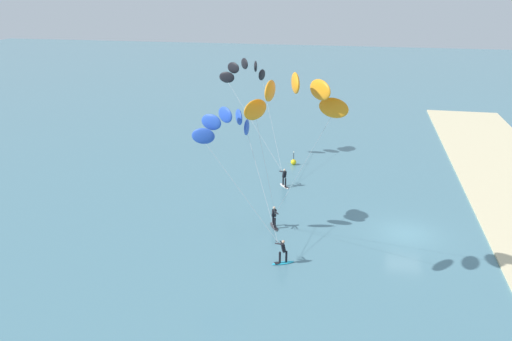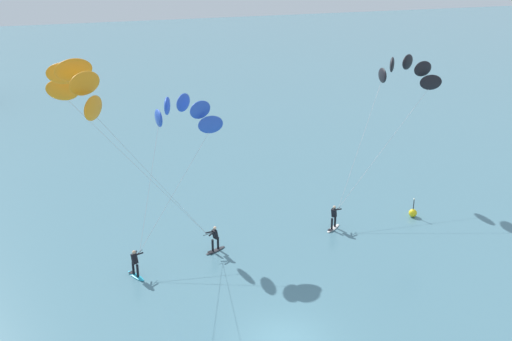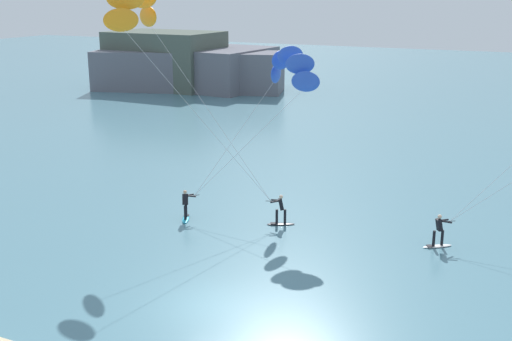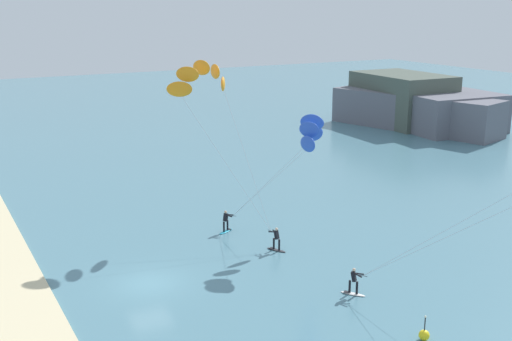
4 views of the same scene
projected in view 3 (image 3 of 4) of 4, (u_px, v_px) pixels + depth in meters
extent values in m
plane|color=slate|center=(207.00, 305.00, 25.53)|extent=(240.00, 240.00, 0.00)
ellipsoid|color=white|center=(437.00, 246.00, 31.29)|extent=(1.42, 1.19, 0.08)
cube|color=black|center=(430.00, 246.00, 31.20)|extent=(0.40, 0.40, 0.02)
cylinder|color=black|center=(442.00, 238.00, 31.22)|extent=(0.14, 0.14, 0.78)
cylinder|color=black|center=(434.00, 238.00, 31.13)|extent=(0.14, 0.14, 0.78)
cube|color=black|center=(439.00, 225.00, 30.99)|extent=(0.44, 0.43, 0.63)
sphere|color=beige|center=(440.00, 217.00, 30.87)|extent=(0.20, 0.20, 0.20)
cylinder|color=black|center=(450.00, 221.00, 31.03)|extent=(0.47, 0.33, 0.03)
cylinder|color=black|center=(444.00, 220.00, 31.08)|extent=(0.41, 0.55, 0.15)
cylinder|color=black|center=(446.00, 222.00, 30.88)|extent=(0.61, 0.22, 0.15)
ellipsoid|color=#333338|center=(281.00, 224.00, 34.25)|extent=(1.50, 1.01, 0.08)
cube|color=black|center=(273.00, 223.00, 34.22)|extent=(0.38, 0.38, 0.02)
cylinder|color=black|center=(285.00, 216.00, 34.14)|extent=(0.14, 0.14, 0.78)
cylinder|color=black|center=(277.00, 217.00, 34.12)|extent=(0.14, 0.14, 0.78)
cube|color=black|center=(281.00, 204.00, 33.94)|extent=(0.42, 0.41, 0.63)
sphere|color=beige|center=(281.00, 197.00, 33.83)|extent=(0.20, 0.20, 0.20)
cylinder|color=black|center=(271.00, 201.00, 33.98)|extent=(0.53, 0.19, 0.03)
cylinder|color=black|center=(276.00, 201.00, 33.83)|extent=(0.52, 0.45, 0.15)
cylinder|color=black|center=(276.00, 200.00, 34.04)|extent=(0.61, 0.14, 0.15)
ellipsoid|color=orange|center=(148.00, 17.00, 34.36)|extent=(1.78, 1.14, 1.10)
ellipsoid|color=orange|center=(121.00, 20.00, 30.33)|extent=(1.14, 1.78, 1.10)
cylinder|color=#B2B2B7|center=(209.00, 111.00, 34.21)|extent=(7.31, 0.07, 9.17)
cylinder|color=#B2B2B7|center=(200.00, 119.00, 32.19)|extent=(6.06, 4.11, 9.17)
ellipsoid|color=#23ADD1|center=(186.00, 219.00, 35.06)|extent=(0.98, 1.51, 0.08)
cube|color=black|center=(187.00, 215.00, 35.44)|extent=(0.38, 0.38, 0.02)
cylinder|color=black|center=(185.00, 213.00, 34.73)|extent=(0.14, 0.14, 0.78)
cylinder|color=black|center=(186.00, 210.00, 35.15)|extent=(0.14, 0.14, 0.78)
cube|color=black|center=(185.00, 199.00, 34.75)|extent=(0.41, 0.42, 0.63)
sphere|color=tan|center=(185.00, 192.00, 34.64)|extent=(0.20, 0.20, 0.20)
cylinder|color=black|center=(195.00, 195.00, 34.92)|extent=(0.38, 0.44, 0.03)
cylinder|color=black|center=(189.00, 195.00, 34.91)|extent=(0.28, 0.60, 0.15)
cylinder|color=black|center=(191.00, 196.00, 34.71)|extent=(0.58, 0.36, 0.15)
ellipsoid|color=blue|center=(306.00, 81.00, 33.90)|extent=(1.60, 0.44, 1.10)
ellipsoid|color=blue|center=(300.00, 64.00, 34.25)|extent=(1.55, 1.00, 1.10)
ellipsoid|color=blue|center=(290.00, 56.00, 35.17)|extent=(1.27, 1.41, 1.10)
ellipsoid|color=blue|center=(281.00, 60.00, 36.27)|extent=(0.80, 1.60, 1.10)
ellipsoid|color=blue|center=(276.00, 74.00, 37.09)|extent=(0.44, 1.60, 1.10)
cylinder|color=#B2B2B7|center=(249.00, 142.00, 34.45)|extent=(5.15, 3.20, 5.86)
cylinder|color=#B2B2B7|center=(237.00, 135.00, 36.05)|extent=(2.39, 5.56, 5.86)
cube|color=slate|center=(188.00, 71.00, 79.37)|extent=(24.28, 12.27, 4.87)
cube|color=#4C564C|center=(165.00, 60.00, 82.10)|extent=(13.94, 9.49, 7.06)
cube|color=#565B60|center=(182.00, 70.00, 83.72)|extent=(17.09, 12.03, 4.05)
cube|color=slate|center=(200.00, 67.00, 82.81)|extent=(17.92, 13.63, 5.07)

